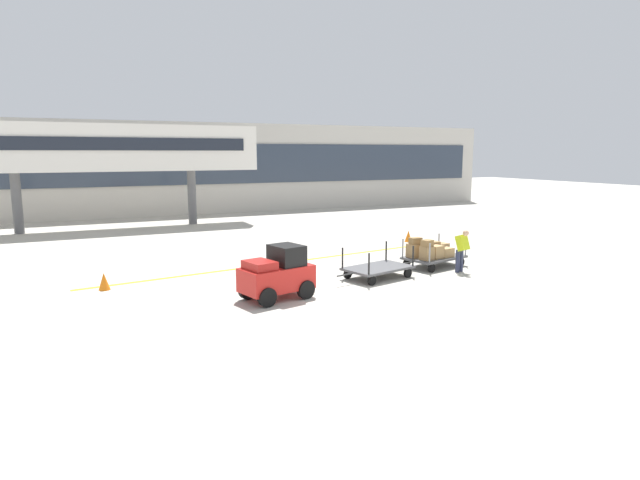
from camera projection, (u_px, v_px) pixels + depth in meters
The scene contains 10 objects.
ground_plane at pixel (389, 306), 14.94m from camera, with size 120.00×120.00×0.00m, color #B2ADA0.
apron_lead_line at pixel (283, 263), 20.85m from camera, with size 15.38×0.20×0.01m, color yellow.
terminal_building at pixel (191, 168), 37.59m from camera, with size 49.08×2.51×6.36m.
jet_bridge at pixel (73, 148), 28.84m from camera, with size 18.88×3.00×5.85m.
baggage_tug at pixel (278, 274), 15.61m from camera, with size 2.30×1.64×1.58m.
baggage_cart_lead at pixel (378, 268), 18.25m from camera, with size 3.09×1.90×1.10m.
baggage_cart_middle at pixel (431, 252), 20.03m from camera, with size 3.09×1.90×1.15m.
baggage_handler at pixel (462, 249), 19.08m from camera, with size 0.49×0.51×1.56m.
safety_cone_near at pixel (104, 281), 16.70m from camera, with size 0.36×0.36×0.55m, color orange.
safety_cone_far at pixel (408, 236), 25.74m from camera, with size 0.36×0.36×0.55m, color orange.
Camera 1 is at (-7.93, -12.22, 4.28)m, focal length 29.80 mm.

